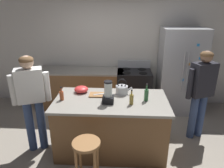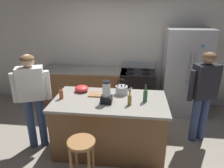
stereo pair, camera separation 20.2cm
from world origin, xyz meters
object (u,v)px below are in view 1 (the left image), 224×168
object	(u,v)px
mixing_bowl	(81,89)
cutting_board	(99,95)
refrigerator	(180,71)
chef_knife	(100,94)
bar_stool	(87,152)
bottle_vinegar	(131,99)
stove_range	(134,90)
person_by_island_left	(31,96)
tea_kettle	(122,90)
bottle_olive_oil	(146,95)
kitchen_island	(111,125)
blender_appliance	(108,94)
bottle_cooking_sauce	(62,95)
person_by_sink_right	(201,88)

from	to	relation	value
mixing_bowl	cutting_board	distance (m)	0.33
refrigerator	chef_knife	size ratio (longest dim) A/B	8.50
bar_stool	bottle_vinegar	world-z (taller)	bottle_vinegar
mixing_bowl	chef_knife	bearing A→B (deg)	-19.80
stove_range	person_by_island_left	world-z (taller)	person_by_island_left
bottle_vinegar	tea_kettle	world-z (taller)	tea_kettle
person_by_island_left	bottle_vinegar	world-z (taller)	person_by_island_left
stove_range	chef_knife	size ratio (longest dim) A/B	4.97
bottle_olive_oil	mixing_bowl	xyz separation A→B (m)	(-1.07, 0.27, -0.05)
kitchen_island	bottle_vinegar	bearing A→B (deg)	-24.16
kitchen_island	stove_range	world-z (taller)	stove_range
blender_appliance	cutting_board	xyz separation A→B (m)	(-0.18, 0.26, -0.14)
refrigerator	stove_range	distance (m)	1.10
chef_knife	bottle_cooking_sauce	bearing A→B (deg)	179.12
person_by_sink_right	blender_appliance	world-z (taller)	person_by_sink_right
bottle_cooking_sauce	mixing_bowl	size ratio (longest dim) A/B	0.92
person_by_island_left	bottle_cooking_sauce	world-z (taller)	person_by_island_left
bottle_cooking_sauce	cutting_board	world-z (taller)	bottle_cooking_sauce
blender_appliance	person_by_sink_right	bearing A→B (deg)	19.22
blender_appliance	stove_range	bearing A→B (deg)	73.79
refrigerator	bottle_cooking_sauce	distance (m)	2.69
bottle_olive_oil	chef_knife	size ratio (longest dim) A/B	1.25
mixing_bowl	tea_kettle	distance (m)	0.69
refrigerator	person_by_sink_right	size ratio (longest dim) A/B	1.16
stove_range	blender_appliance	bearing A→B (deg)	-106.21
bottle_vinegar	blender_appliance	bearing A→B (deg)	173.66
refrigerator	bottle_olive_oil	world-z (taller)	refrigerator
bottle_vinegar	cutting_board	bearing A→B (deg)	150.44
bottle_cooking_sauce	blender_appliance	bearing A→B (deg)	-4.37
kitchen_island	cutting_board	xyz separation A→B (m)	(-0.21, 0.16, 0.47)
stove_range	cutting_board	world-z (taller)	stove_range
blender_appliance	cutting_board	size ratio (longest dim) A/B	1.16
bottle_cooking_sauce	chef_knife	size ratio (longest dim) A/B	0.98
stove_range	bar_stool	distance (m)	2.42
blender_appliance	bottle_olive_oil	distance (m)	0.59
person_by_sink_right	cutting_board	xyz separation A→B (m)	(-1.75, -0.29, -0.05)
blender_appliance	cutting_board	distance (m)	0.34
blender_appliance	bottle_vinegar	xyz separation A→B (m)	(0.35, -0.04, -0.06)
bar_stool	refrigerator	bearing A→B (deg)	53.52
stove_range	chef_knife	world-z (taller)	stove_range
refrigerator	stove_range	xyz separation A→B (m)	(-0.99, 0.02, -0.47)
stove_range	cutting_board	size ratio (longest dim) A/B	3.65
bottle_olive_oil	cutting_board	xyz separation A→B (m)	(-0.76, 0.16, -0.09)
kitchen_island	bar_stool	distance (m)	0.84
bottle_vinegar	bottle_cooking_sauce	world-z (taller)	bottle_vinegar
bar_stool	blender_appliance	xyz separation A→B (m)	(0.23, 0.69, 0.52)
person_by_sink_right	mixing_bowl	xyz separation A→B (m)	(-2.05, -0.17, -0.01)
person_by_island_left	person_by_sink_right	world-z (taller)	person_by_island_left
bar_stool	blender_appliance	world-z (taller)	blender_appliance
refrigerator	mixing_bowl	distance (m)	2.30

